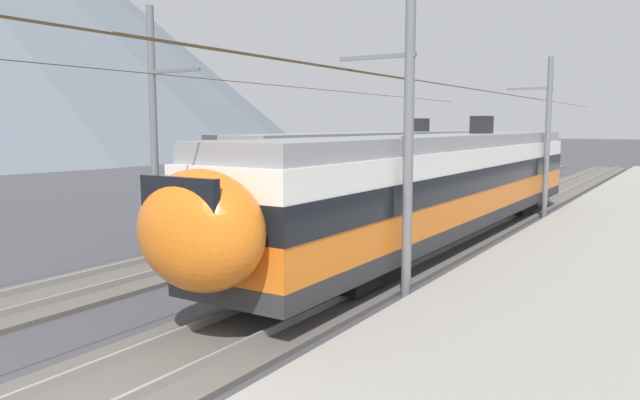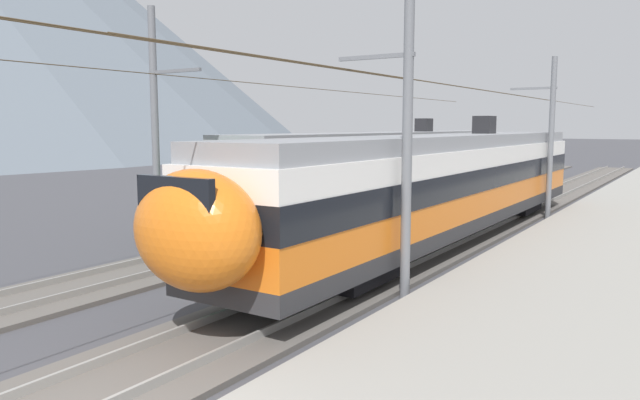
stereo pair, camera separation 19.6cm
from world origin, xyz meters
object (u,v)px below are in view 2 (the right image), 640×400
train_near_platform (444,182)px  catenary_mast_far_side (158,127)px  train_far_track (388,166)px  catenary_mast_mid (403,118)px  catenary_mast_east (548,134)px

train_near_platform → catenary_mast_far_side: bearing=130.7°
train_far_track → catenary_mast_far_side: bearing=172.2°
catenary_mast_far_side → catenary_mast_mid: bearing=-93.1°
catenary_mast_mid → catenary_mast_east: 14.98m
train_near_platform → catenary_mast_mid: (-6.75, -1.60, 2.13)m
catenary_mast_mid → catenary_mast_east: bearing=0.1°
train_near_platform → catenary_mast_mid: size_ratio=0.58×
train_far_track → catenary_mast_east: (1.54, -7.09, 1.56)m
train_far_track → catenary_mast_mid: 15.34m
train_far_track → catenary_mast_east: bearing=-77.7°
train_far_track → catenary_mast_east: catenary_mast_east is taller
catenary_mast_east → catenary_mast_far_side: (-14.49, 8.87, 0.34)m
catenary_mast_east → catenary_mast_far_side: size_ratio=1.00×
catenary_mast_east → catenary_mast_far_side: 16.99m
train_near_platform → catenary_mast_far_side: catenary_mast_far_side is taller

